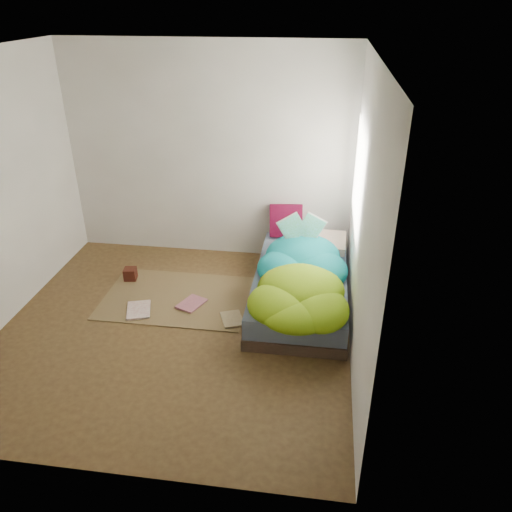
{
  "coord_description": "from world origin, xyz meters",
  "views": [
    {
      "loc": [
        1.39,
        -3.99,
        3.02
      ],
      "look_at": [
        0.72,
        0.75,
        0.49
      ],
      "focal_mm": 35.0,
      "sensor_mm": 36.0,
      "label": 1
    }
  ],
  "objects": [
    {
      "name": "ground",
      "position": [
        0.0,
        0.0,
        0.0
      ],
      "size": [
        3.5,
        3.5,
        0.0
      ],
      "primitive_type": "cube",
      "color": "#48311B",
      "rests_on": "ground"
    },
    {
      "name": "room_walls",
      "position": [
        0.01,
        0.01,
        1.63
      ],
      "size": [
        3.54,
        3.54,
        2.62
      ],
      "color": "beige",
      "rests_on": "ground"
    },
    {
      "name": "bed",
      "position": [
        1.22,
        0.72,
        0.17
      ],
      "size": [
        1.0,
        2.0,
        0.34
      ],
      "color": "#33271C",
      "rests_on": "ground"
    },
    {
      "name": "duvet",
      "position": [
        1.22,
        0.5,
        0.51
      ],
      "size": [
        0.96,
        1.84,
        0.34
      ],
      "primitive_type": null,
      "color": "#08647C",
      "rests_on": "bed"
    },
    {
      "name": "rug",
      "position": [
        -0.15,
        0.55,
        0.01
      ],
      "size": [
        1.6,
        1.1,
        0.01
      ],
      "primitive_type": "cube",
      "color": "brown",
      "rests_on": "ground"
    },
    {
      "name": "pillow_floral",
      "position": [
        1.39,
        1.34,
        0.41
      ],
      "size": [
        0.63,
        0.4,
        0.14
      ],
      "primitive_type": "cube",
      "rotation": [
        0.0,
        0.0,
        -0.04
      ],
      "color": "silver",
      "rests_on": "bed"
    },
    {
      "name": "pillow_magenta",
      "position": [
        0.97,
        1.64,
        0.54
      ],
      "size": [
        0.41,
        0.18,
        0.4
      ],
      "primitive_type": "cube",
      "rotation": [
        0.0,
        0.0,
        0.14
      ],
      "color": "#450415",
      "rests_on": "bed"
    },
    {
      "name": "open_book",
      "position": [
        1.19,
        1.08,
        0.81
      ],
      "size": [
        0.45,
        0.17,
        0.27
      ],
      "primitive_type": null,
      "rotation": [
        0.0,
        0.0,
        0.18
      ],
      "color": "green",
      "rests_on": "duvet"
    },
    {
      "name": "wooden_box",
      "position": [
        -0.8,
        0.86,
        0.08
      ],
      "size": [
        0.16,
        0.16,
        0.14
      ],
      "primitive_type": "cube",
      "rotation": [
        0.0,
        0.0,
        0.15
      ],
      "color": "#3B100D",
      "rests_on": "rug"
    },
    {
      "name": "floor_book_a",
      "position": [
        -0.59,
        0.19,
        0.02
      ],
      "size": [
        0.33,
        0.39,
        0.03
      ],
      "primitive_type": "imported",
      "rotation": [
        0.0,
        0.0,
        0.3
      ],
      "color": "white",
      "rests_on": "rug"
    },
    {
      "name": "floor_book_b",
      "position": [
        -0.05,
        0.46,
        0.03
      ],
      "size": [
        0.33,
        0.37,
        0.03
      ],
      "primitive_type": "imported",
      "rotation": [
        0.0,
        0.0,
        -0.41
      ],
      "color": "#B76973",
      "rests_on": "rug"
    },
    {
      "name": "floor_book_c",
      "position": [
        0.45,
        0.16,
        0.02
      ],
      "size": [
        0.3,
        0.34,
        0.02
      ],
      "primitive_type": "imported",
      "rotation": [
        0.0,
        0.0,
        0.38
      ],
      "color": "tan",
      "rests_on": "rug"
    }
  ]
}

